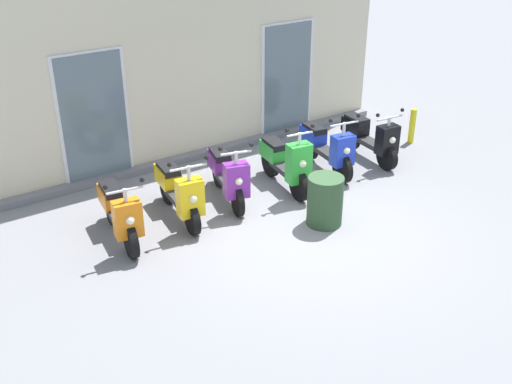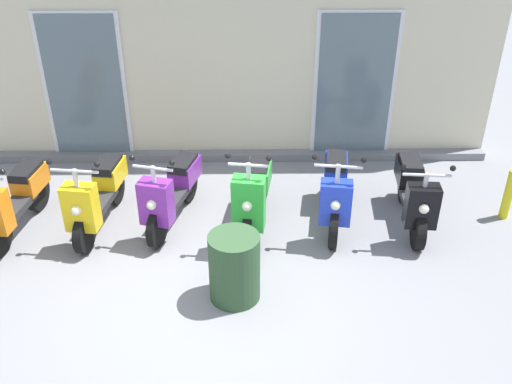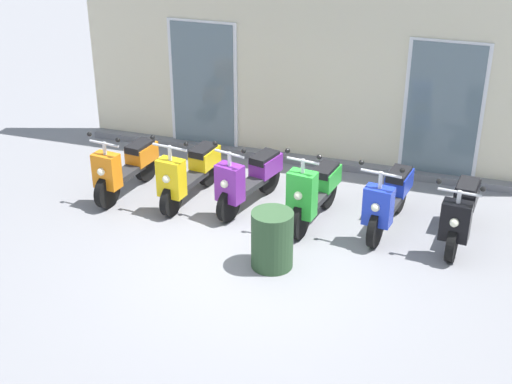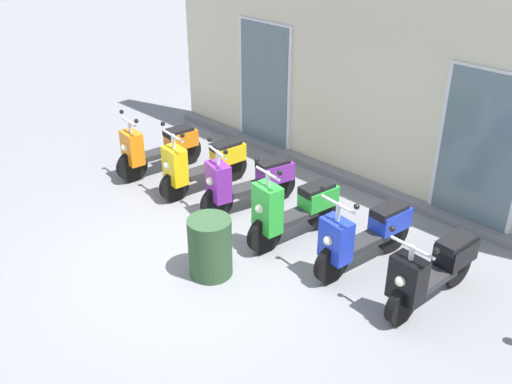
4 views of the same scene
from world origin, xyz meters
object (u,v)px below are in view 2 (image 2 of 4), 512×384
scooter_purple (172,191)px  trash_bin (234,267)px  curb_bollard (508,194)px  scooter_yellow (98,195)px  scooter_orange (15,200)px  scooter_black (414,193)px  scooter_blue (335,190)px  scooter_green (254,196)px

scooter_purple → trash_bin: size_ratio=2.00×
curb_bollard → scooter_yellow: bearing=-178.6°
scooter_orange → curb_bollard: (6.31, 0.23, -0.10)m
scooter_purple → curb_bollard: bearing=0.7°
scooter_yellow → scooter_black: scooter_yellow is taller
scooter_yellow → curb_bollard: size_ratio=2.29×
curb_bollard → scooter_orange: bearing=-177.9°
scooter_orange → scooter_blue: 4.03m
scooter_green → curb_bollard: scooter_green is taller
scooter_orange → scooter_blue: size_ratio=0.96×
scooter_green → curb_bollard: size_ratio=2.23×
trash_bin → scooter_black: bearing=32.0°
scooter_purple → scooter_blue: scooter_blue is taller
scooter_black → scooter_blue: bearing=176.0°
scooter_green → curb_bollard: (3.32, 0.23, -0.14)m
scooter_orange → scooter_black: size_ratio=1.00×
scooter_yellow → scooter_green: size_ratio=1.02×
scooter_orange → curb_bollard: size_ratio=2.24×
curb_bollard → trash_bin: 3.86m
scooter_green → scooter_orange: bearing=179.9°
scooter_black → scooter_green: bearing=-177.0°
scooter_purple → scooter_blue: 2.08m
scooter_green → scooter_blue: (1.04, 0.18, -0.02)m
scooter_orange → curb_bollard: scooter_orange is taller
scooter_orange → trash_bin: size_ratio=2.01×
scooter_orange → scooter_green: (2.99, -0.00, 0.04)m
scooter_yellow → scooter_green: bearing=-3.0°
scooter_green → scooter_blue: scooter_green is taller
scooter_black → curb_bollard: bearing=5.6°
scooter_blue → scooter_purple: bearing=179.9°
scooter_purple → scooter_blue: size_ratio=0.95×
scooter_blue → trash_bin: size_ratio=2.10×
scooter_orange → scooter_purple: size_ratio=1.00×
scooter_blue → scooter_yellow: bearing=-178.6°
scooter_purple → scooter_black: size_ratio=1.00×
curb_bollard → trash_bin: (-3.54, -1.54, 0.04)m
scooter_orange → scooter_yellow: bearing=5.5°
curb_bollard → trash_bin: size_ratio=0.89×
scooter_yellow → trash_bin: 2.25m
scooter_green → scooter_blue: 1.06m
scooter_yellow → scooter_black: bearing=0.1°
scooter_orange → scooter_yellow: 1.02m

